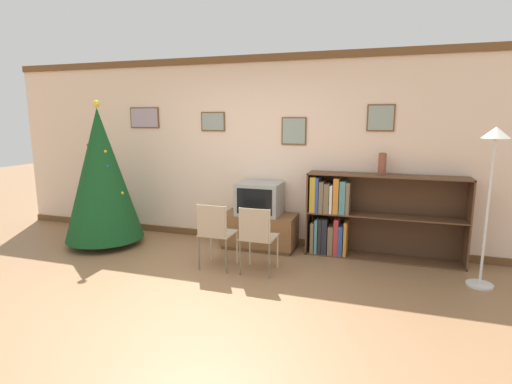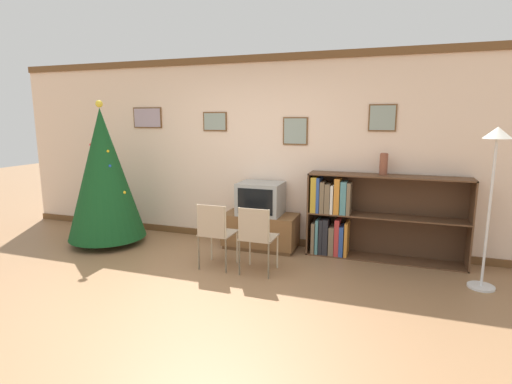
{
  "view_description": "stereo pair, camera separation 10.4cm",
  "coord_description": "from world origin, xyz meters",
  "views": [
    {
      "loc": [
        1.8,
        -3.36,
        1.83
      ],
      "look_at": [
        0.32,
        1.18,
        0.94
      ],
      "focal_mm": 28.0,
      "sensor_mm": 36.0,
      "label": 1
    },
    {
      "loc": [
        1.9,
        -3.32,
        1.83
      ],
      "look_at": [
        0.32,
        1.18,
        0.94
      ],
      "focal_mm": 28.0,
      "sensor_mm": 36.0,
      "label": 2
    }
  ],
  "objects": [
    {
      "name": "ground_plane",
      "position": [
        0.0,
        0.0,
        0.0
      ],
      "size": [
        24.0,
        24.0,
        0.0
      ],
      "primitive_type": "plane",
      "color": "#936B47"
    },
    {
      "name": "folding_chair_left",
      "position": [
        -0.12,
        0.92,
        0.47
      ],
      "size": [
        0.4,
        0.4,
        0.82
      ],
      "color": "tan",
      "rests_on": "ground_plane"
    },
    {
      "name": "standing_lamp",
      "position": [
        2.87,
        1.36,
        1.34
      ],
      "size": [
        0.28,
        0.28,
        1.74
      ],
      "color": "silver",
      "rests_on": "ground_plane"
    },
    {
      "name": "christmas_tree",
      "position": [
        -2.06,
        1.32,
        1.03
      ],
      "size": [
        1.1,
        1.1,
        2.08
      ],
      "color": "maroon",
      "rests_on": "ground_plane"
    },
    {
      "name": "tv_console",
      "position": [
        0.15,
        1.87,
        0.25
      ],
      "size": [
        1.03,
        0.5,
        0.49
      ],
      "color": "brown",
      "rests_on": "ground_plane"
    },
    {
      "name": "folding_chair_right",
      "position": [
        0.41,
        0.92,
        0.47
      ],
      "size": [
        0.4,
        0.4,
        0.82
      ],
      "color": "tan",
      "rests_on": "ground_plane"
    },
    {
      "name": "wall_back",
      "position": [
        -0.0,
        2.19,
        1.35
      ],
      "size": [
        8.38,
        0.11,
        2.7
      ],
      "color": "beige",
      "rests_on": "ground_plane"
    },
    {
      "name": "television",
      "position": [
        0.15,
        1.87,
        0.72
      ],
      "size": [
        0.6,
        0.49,
        0.45
      ],
      "color": "#9E9E99",
      "rests_on": "tv_console"
    },
    {
      "name": "bookshelf",
      "position": [
        1.44,
        1.95,
        0.54
      ],
      "size": [
        2.0,
        0.36,
        1.11
      ],
      "color": "brown",
      "rests_on": "ground_plane"
    },
    {
      "name": "vase",
      "position": [
        1.76,
        2.0,
        1.26
      ],
      "size": [
        0.1,
        0.1,
        0.28
      ],
      "color": "brown",
      "rests_on": "bookshelf"
    }
  ]
}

